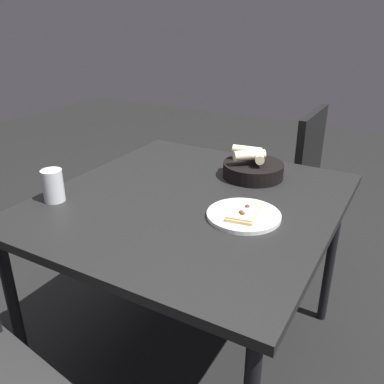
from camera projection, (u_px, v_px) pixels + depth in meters
The scene contains 6 objects.
ground at pixel (191, 349), 1.77m from camera, with size 8.00×8.00×0.00m, color black.
dining_table at pixel (191, 212), 1.50m from camera, with size 1.07×1.00×0.71m.
pizza_plate at pixel (244, 214), 1.33m from camera, with size 0.24×0.24×0.04m.
bread_basket at pixel (253, 168), 1.64m from camera, with size 0.24×0.24×0.12m.
beer_glass at pixel (53, 187), 1.43m from camera, with size 0.07×0.07×0.11m.
chair_far at pixel (285, 179), 2.21m from camera, with size 0.44×0.44×0.87m.
Camera 1 is at (-1.16, -0.66, 1.34)m, focal length 38.55 mm.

